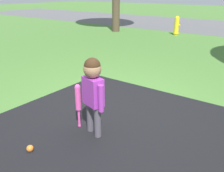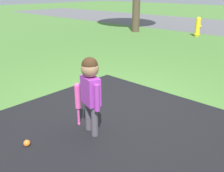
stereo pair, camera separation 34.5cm
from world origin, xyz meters
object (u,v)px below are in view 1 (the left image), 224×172
at_px(baseball_bat, 78,100).
at_px(child, 93,86).
at_px(sports_ball, 30,148).
at_px(fire_hydrant, 177,26).

bearing_deg(baseball_bat, child, -1.50).
distance_m(child, sports_ball, 1.05).
distance_m(baseball_bat, sports_ball, 0.86).
distance_m(sports_ball, fire_hydrant, 9.00).
bearing_deg(fire_hydrant, sports_ball, -77.52).
xyz_separation_m(child, sports_ball, (-0.35, -0.76, -0.64)).
bearing_deg(child, sports_ball, -97.84).
height_order(child, baseball_bat, child).
distance_m(child, baseball_bat, 0.38).
height_order(sports_ball, fire_hydrant, fire_hydrant).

